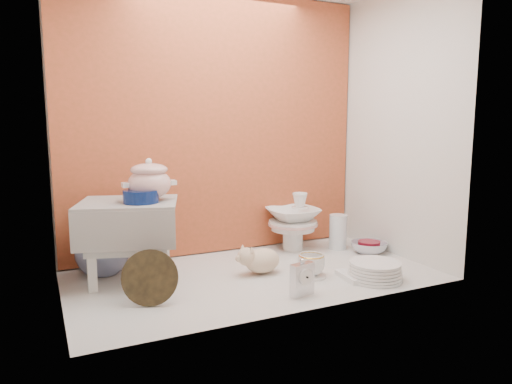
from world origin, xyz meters
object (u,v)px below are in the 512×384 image
Objects in this scene: floral_platter at (120,236)px; gold_rim_teacup at (311,264)px; porcelain_tower at (293,221)px; mantel_clock at (302,277)px; dinner_plate_stack at (375,271)px; step_stool at (130,241)px; blue_white_vase at (102,247)px; soup_tureen at (149,179)px; plush_pig at (262,260)px; crystal_bowl at (369,247)px.

floral_platter reaches higher than gold_rim_teacup.
gold_rim_teacup is 0.39× the size of porcelain_tower.
gold_rim_teacup is (0.83, -0.54, -0.11)m from floral_platter.
mantel_clock reaches higher than dinner_plate_stack.
blue_white_vase is (-0.11, 0.17, -0.06)m from step_stool.
floral_platter is at bearing 176.59° from porcelain_tower.
blue_white_vase is (-0.10, -0.05, -0.04)m from floral_platter.
blue_white_vase reaches higher than dinner_plate_stack.
soup_tureen reaches higher than step_stool.
soup_tureen is at bearing 124.48° from mantel_clock.
mantel_clock is 0.27m from gold_rim_teacup.
mantel_clock is 0.77m from porcelain_tower.
plush_pig reaches higher than crystal_bowl.
soup_tureen reaches higher than mantel_clock.
dinner_plate_stack is (1.08, -0.50, -0.15)m from step_stool.
blue_white_vase is at bearing 124.17° from mantel_clock.
porcelain_tower is (1.00, -0.06, -0.00)m from floral_platter.
blue_white_vase reaches higher than mantel_clock.
soup_tureen reaches higher than floral_platter.
soup_tureen reaches higher than blue_white_vase.
dinner_plate_stack reaches higher than crystal_bowl.
dinner_plate_stack is (0.26, -0.17, -0.02)m from gold_rim_teacup.
blue_white_vase is 0.81m from plush_pig.
step_stool is at bearing -170.97° from porcelain_tower.
porcelain_tower is at bearing -3.41° from floral_platter.
floral_platter reaches higher than dinner_plate_stack.
step_stool is 0.84m from mantel_clock.
mantel_clock is at bearing -48.52° from floral_platter.
gold_rim_teacup is (0.93, -0.50, -0.07)m from blue_white_vase.
step_stool reaches higher than plush_pig.
blue_white_vase is 1.37m from dinner_plate_stack.
plush_pig is at bearing -25.25° from blue_white_vase.
crystal_bowl is at bearing -10.53° from blue_white_vase.
dinner_plate_stack is at bearing -7.13° from step_stool.
gold_rim_teacup is at bearing -33.12° from floral_platter.
step_stool is at bearing -172.19° from plush_pig.
step_stool is at bearing 155.38° from dinner_plate_stack.
mantel_clock is (0.55, -0.50, -0.41)m from soup_tureen.
gold_rim_teacup is at bearing -109.58° from porcelain_tower.
crystal_bowl is (1.26, -0.08, -0.46)m from soup_tureen.
step_stool is 1.20m from dinner_plate_stack.
blue_white_vase is 1.06m from gold_rim_teacup.
porcelain_tower is (0.90, 0.18, -0.32)m from soup_tureen.
plush_pig is 0.74m from crystal_bowl.
crystal_bowl is (1.47, -0.27, -0.11)m from blue_white_vase.
step_stool is 1.91× the size of plush_pig.
step_stool reaches higher than porcelain_tower.
blue_white_vase reaches higher than crystal_bowl.
plush_pig is 0.25m from gold_rim_teacup.
gold_rim_teacup is 0.52m from porcelain_tower.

